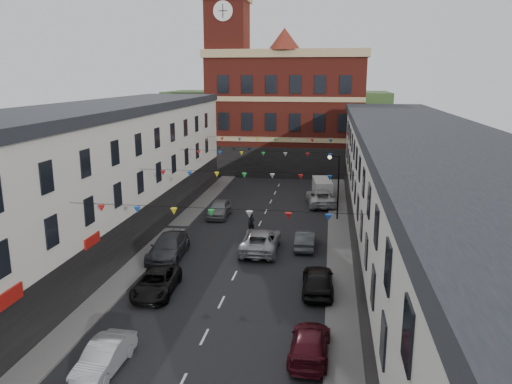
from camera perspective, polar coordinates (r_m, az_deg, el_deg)
The scene contains 20 objects.
ground at distance 33.35m, azimuth -2.48°, elevation -9.53°, with size 160.00×160.00×0.00m, color black.
pavement_left at distance 36.95m, azimuth -12.53°, elevation -7.40°, with size 1.80×64.00×0.15m, color #605E5B.
pavement_right at distance 34.64m, azimuth 9.58°, elevation -8.68°, with size 1.80×64.00×0.15m, color #605E5B.
terrace_left at distance 36.66m, azimuth -20.65°, elevation 0.49°, with size 8.40×56.00×10.70m.
terrace_right at distance 32.71m, azimuth 18.50°, elevation -1.70°, with size 8.40×56.00×9.70m.
civic_building at distance 68.55m, azimuth 3.57°, elevation 9.21°, with size 20.60×13.30×18.50m.
clock_tower at distance 66.59m, azimuth -3.25°, elevation 14.95°, with size 5.60×5.60×30.00m.
distant_hill at distance 93.05m, azimuth 2.38°, elevation 8.33°, with size 40.00×14.00×10.00m, color #2D4A22.
street_lamp at distance 45.08m, azimuth 9.11°, elevation 1.55°, with size 1.10×0.36×6.00m.
car_left_b at distance 24.31m, azimuth -16.98°, elevation -17.58°, with size 1.42×4.06×1.34m, color #ADB0B5.
car_left_c at distance 31.17m, azimuth -11.32°, elevation -10.13°, with size 2.22×4.82×1.34m, color black.
car_left_d at distance 36.70m, azimuth -10.00°, elevation -6.21°, with size 2.26×5.56×1.61m, color #3D3F45.
car_left_e at distance 46.57m, azimuth -4.20°, elevation -1.90°, with size 1.83×4.55×1.55m, color gray.
car_right_c at distance 24.49m, azimuth 6.17°, elevation -16.82°, with size 1.83×4.51×1.31m, color #4F0F1B.
car_right_d at distance 30.86m, azimuth 7.09°, elevation -9.95°, with size 1.88×4.67×1.59m, color black.
car_right_e at distance 38.38m, azimuth 5.66°, elevation -5.38°, with size 1.46×4.19×1.38m, color #414447.
car_right_f at distance 50.94m, azimuth 7.39°, elevation -0.63°, with size 2.66×5.76×1.60m, color silver.
moving_car at distance 37.51m, azimuth 0.52°, elevation -5.56°, with size 2.71×5.87×1.63m, color #AEB0B5.
white_van at distance 53.89m, azimuth 7.57°, elevation 0.37°, with size 1.77×4.60×2.03m, color silver.
pedestrian at distance 41.75m, azimuth -0.54°, elevation -3.57°, with size 0.61×0.40×1.66m, color black.
Camera 1 is at (5.97, -30.18, 12.88)m, focal length 35.00 mm.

